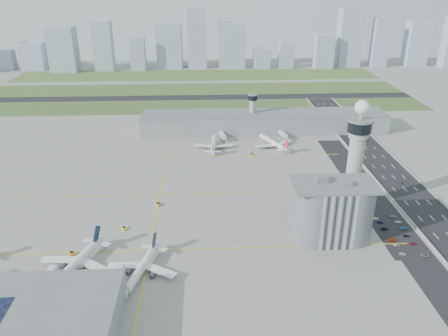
{
  "coord_description": "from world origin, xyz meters",
  "views": [
    {
      "loc": [
        -11.84,
        -211.98,
        125.07
      ],
      "look_at": [
        0.0,
        35.0,
        15.0
      ],
      "focal_mm": 35.0,
      "sensor_mm": 36.0,
      "label": 1
    }
  ],
  "objects_px": {
    "car_lot_10": "(398,222)",
    "tug_5": "(281,149)",
    "car_lot_5": "(375,219)",
    "car_hw_4": "(331,118)",
    "car_lot_0": "(403,254)",
    "car_lot_4": "(380,222)",
    "airplane_near_b": "(74,259)",
    "car_lot_8": "(406,236)",
    "car_hw_1": "(400,182)",
    "car_lot_2": "(392,240)",
    "jet_bridge_near_2": "(111,288)",
    "car_lot_6": "(425,255)",
    "jet_bridge_far_1": "(280,133)",
    "admin_building": "(332,211)",
    "airplane_far_a": "(213,142)",
    "secondary_tower": "(252,109)",
    "tug_2": "(124,228)",
    "tug_4": "(252,154)",
    "tug_3": "(158,204)",
    "control_tower": "(356,152)",
    "jet_bridge_far_0": "(221,134)",
    "tug_1": "(97,273)",
    "car_hw_2": "(367,140)",
    "airplane_far_b": "(274,140)",
    "car_lot_1": "(397,245)",
    "car_lot_9": "(403,228)",
    "airplane_near_c": "(141,265)",
    "car_lot_7": "(413,243)",
    "tug_0": "(72,253)",
    "car_lot_3": "(384,229)"
  },
  "relations": [
    {
      "from": "car_lot_10",
      "to": "tug_5",
      "type": "bearing_deg",
      "value": 16.75
    },
    {
      "from": "car_lot_5",
      "to": "car_hw_4",
      "type": "distance_m",
      "value": 186.21
    },
    {
      "from": "car_lot_0",
      "to": "car_lot_4",
      "type": "relative_size",
      "value": 1.04
    },
    {
      "from": "airplane_near_b",
      "to": "car_lot_8",
      "type": "bearing_deg",
      "value": 116.88
    },
    {
      "from": "car_lot_8",
      "to": "car_hw_1",
      "type": "height_order",
      "value": "car_hw_1"
    },
    {
      "from": "car_lot_2",
      "to": "jet_bridge_near_2",
      "type": "bearing_deg",
      "value": 107.24
    },
    {
      "from": "car_lot_2",
      "to": "car_lot_6",
      "type": "relative_size",
      "value": 0.98
    },
    {
      "from": "airplane_near_b",
      "to": "jet_bridge_far_1",
      "type": "height_order",
      "value": "airplane_near_b"
    },
    {
      "from": "admin_building",
      "to": "airplane_far_a",
      "type": "xyz_separation_m",
      "value": [
        -56.77,
        130.13,
        -10.14
      ]
    },
    {
      "from": "car_lot_4",
      "to": "secondary_tower",
      "type": "bearing_deg",
      "value": 26.86
    },
    {
      "from": "jet_bridge_near_2",
      "to": "car_lot_5",
      "type": "xyz_separation_m",
      "value": [
        135.54,
        55.02,
        -2.27
      ]
    },
    {
      "from": "tug_2",
      "to": "tug_4",
      "type": "xyz_separation_m",
      "value": [
        79.33,
        100.7,
        0.14
      ]
    },
    {
      "from": "jet_bridge_near_2",
      "to": "tug_3",
      "type": "xyz_separation_m",
      "value": [
        13.13,
        76.9,
        -1.84
      ]
    },
    {
      "from": "airplane_near_b",
      "to": "car_lot_5",
      "type": "relative_size",
      "value": 12.35
    },
    {
      "from": "control_tower",
      "to": "car_lot_5",
      "type": "distance_m",
      "value": 38.66
    },
    {
      "from": "car_lot_6",
      "to": "airplane_near_b",
      "type": "bearing_deg",
      "value": 100.1
    },
    {
      "from": "jet_bridge_near_2",
      "to": "jet_bridge_far_0",
      "type": "height_order",
      "value": "same"
    },
    {
      "from": "admin_building",
      "to": "tug_1",
      "type": "distance_m",
      "value": 117.73
    },
    {
      "from": "airplane_far_a",
      "to": "car_lot_10",
      "type": "relative_size",
      "value": 9.27
    },
    {
      "from": "car_hw_2",
      "to": "tug_3",
      "type": "bearing_deg",
      "value": -144.07
    },
    {
      "from": "airplane_near_b",
      "to": "airplane_far_b",
      "type": "relative_size",
      "value": 1.09
    },
    {
      "from": "car_lot_1",
      "to": "car_lot_9",
      "type": "height_order",
      "value": "car_lot_9"
    },
    {
      "from": "car_hw_4",
      "to": "car_lot_4",
      "type": "bearing_deg",
      "value": -99.88
    },
    {
      "from": "jet_bridge_far_1",
      "to": "car_lot_1",
      "type": "xyz_separation_m",
      "value": [
        31.77,
        -163.97,
        -2.29
      ]
    },
    {
      "from": "airplane_near_b",
      "to": "airplane_near_c",
      "type": "bearing_deg",
      "value": 101.07
    },
    {
      "from": "car_lot_2",
      "to": "car_lot_9",
      "type": "xyz_separation_m",
      "value": [
        10.13,
        10.46,
        0.02
      ]
    },
    {
      "from": "car_hw_4",
      "to": "airplane_far_a",
      "type": "bearing_deg",
      "value": -150.56
    },
    {
      "from": "car_lot_7",
      "to": "jet_bridge_far_0",
      "type": "bearing_deg",
      "value": 31.33
    },
    {
      "from": "tug_4",
      "to": "tug_5",
      "type": "xyz_separation_m",
      "value": [
        23.85,
        9.57,
        -0.17
      ]
    },
    {
      "from": "tug_2",
      "to": "jet_bridge_far_1",
      "type": "bearing_deg",
      "value": 9.98
    },
    {
      "from": "tug_1",
      "to": "car_lot_0",
      "type": "xyz_separation_m",
      "value": [
        145.59,
        8.32,
        -0.33
      ]
    },
    {
      "from": "control_tower",
      "to": "car_lot_10",
      "type": "bearing_deg",
      "value": -39.82
    },
    {
      "from": "airplane_far_a",
      "to": "car_lot_1",
      "type": "xyz_separation_m",
      "value": [
        88.54,
        -140.11,
        -4.61
      ]
    },
    {
      "from": "airplane_near_c",
      "to": "car_lot_1",
      "type": "bearing_deg",
      "value": 113.09
    },
    {
      "from": "secondary_tower",
      "to": "car_lot_8",
      "type": "relative_size",
      "value": 9.92
    },
    {
      "from": "jet_bridge_near_2",
      "to": "tug_0",
      "type": "bearing_deg",
      "value": 49.82
    },
    {
      "from": "airplane_far_b",
      "to": "jet_bridge_near_2",
      "type": "height_order",
      "value": "airplane_far_b"
    },
    {
      "from": "airplane_far_b",
      "to": "car_lot_3",
      "type": "relative_size",
      "value": 10.37
    },
    {
      "from": "jet_bridge_near_2",
      "to": "car_lot_3",
      "type": "relative_size",
      "value": 3.66
    },
    {
      "from": "car_lot_6",
      "to": "car_lot_10",
      "type": "xyz_separation_m",
      "value": [
        -0.21,
        31.31,
        -0.08
      ]
    },
    {
      "from": "tug_4",
      "to": "car_hw_2",
      "type": "distance_m",
      "value": 101.79
    },
    {
      "from": "car_lot_8",
      "to": "car_hw_1",
      "type": "relative_size",
      "value": 0.91
    },
    {
      "from": "admin_building",
      "to": "car_hw_4",
      "type": "bearing_deg",
      "value": 74.32
    },
    {
      "from": "tug_3",
      "to": "car_lot_2",
      "type": "distance_m",
      "value": 130.61
    },
    {
      "from": "tug_5",
      "to": "airplane_near_c",
      "type": "bearing_deg",
      "value": -93.31
    },
    {
      "from": "airplane_near_c",
      "to": "admin_building",
      "type": "bearing_deg",
      "value": 121.44
    },
    {
      "from": "tug_5",
      "to": "car_lot_2",
      "type": "relative_size",
      "value": 0.64
    },
    {
      "from": "tug_5",
      "to": "car_lot_5",
      "type": "height_order",
      "value": "tug_5"
    },
    {
      "from": "control_tower",
      "to": "tug_0",
      "type": "relative_size",
      "value": 20.99
    },
    {
      "from": "car_lot_9",
      "to": "car_lot_3",
      "type": "bearing_deg",
      "value": 84.4
    }
  ]
}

